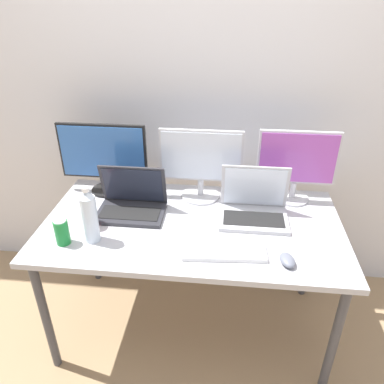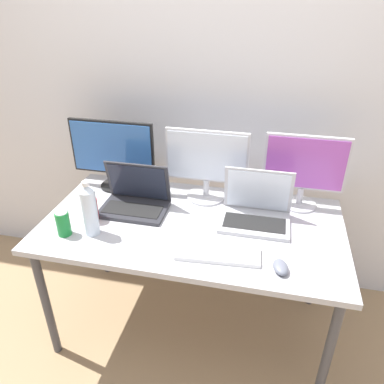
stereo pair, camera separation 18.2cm
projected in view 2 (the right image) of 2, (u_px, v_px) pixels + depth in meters
The scene contains 13 objects.
ground_plane at pixel (192, 324), 2.27m from camera, with size 16.00×16.00×0.00m, color #9E7F5B.
wall_back at pixel (215, 85), 2.13m from camera, with size 7.00×0.08×2.60m, color silver.
work_desk at pixel (192, 233), 1.94m from camera, with size 1.52×0.81×0.74m.
monitor_left at pixel (112, 152), 2.14m from camera, with size 0.49×0.18×0.41m.
monitor_center at pixel (207, 163), 2.03m from camera, with size 0.45×0.22×0.40m.
monitor_right at pixel (304, 169), 1.95m from camera, with size 0.42×0.19×0.40m.
laptop_silver at pixel (135, 199), 2.00m from camera, with size 0.35×0.24×0.25m.
laptop_secondary at pixel (256, 210), 1.90m from camera, with size 0.35×0.25×0.26m.
keyboard_main at pixel (218, 253), 1.68m from camera, with size 0.38×0.13×0.02m, color white.
mouse_by_keyboard at pixel (281, 267), 1.58m from camera, with size 0.06×0.10×0.04m, color slate.
water_bottle at pixel (90, 210), 1.76m from camera, with size 0.07×0.07×0.28m.
soda_can_near_keyboard at pixel (63, 223), 1.79m from camera, with size 0.07×0.07×0.13m.
soda_can_by_laptop at pixel (91, 209), 1.90m from camera, with size 0.07×0.07×0.13m.
Camera 2 is at (0.35, -1.55, 1.81)m, focal length 35.00 mm.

